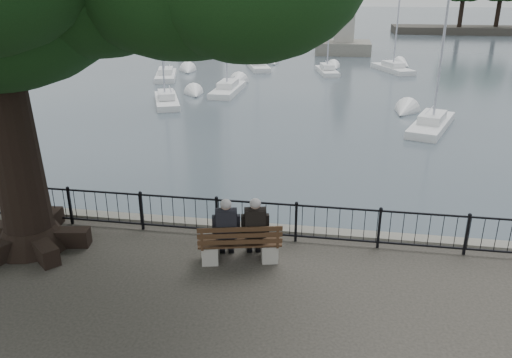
% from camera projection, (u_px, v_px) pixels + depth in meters
% --- Properties ---
extents(harbor, '(260.00, 260.00, 1.20)m').
position_uv_depth(harbor, '(259.00, 246.00, 13.25)').
color(harbor, slate).
rests_on(harbor, ground).
extents(railing, '(22.06, 0.06, 1.00)m').
position_uv_depth(railing, '(256.00, 218.00, 12.41)').
color(railing, black).
rests_on(railing, ground).
extents(bench, '(1.98, 0.99, 1.00)m').
position_uv_depth(bench, '(240.00, 248.00, 11.42)').
color(bench, '#9D978B').
rests_on(bench, ground).
extents(person_left, '(0.57, 0.85, 1.59)m').
position_uv_depth(person_left, '(226.00, 231.00, 11.37)').
color(person_left, black).
rests_on(person_left, ground).
extents(person_right, '(0.57, 0.85, 1.59)m').
position_uv_depth(person_right, '(255.00, 230.00, 11.40)').
color(person_right, black).
rests_on(person_right, ground).
extents(lion_monument, '(5.97, 5.97, 8.82)m').
position_uv_depth(lion_monument, '(344.00, 33.00, 55.54)').
color(lion_monument, slate).
rests_on(lion_monument, ground).
extents(sailboat_a, '(3.08, 5.04, 9.04)m').
position_uv_depth(sailboat_a, '(167.00, 99.00, 31.67)').
color(sailboat_a, white).
rests_on(sailboat_a, ground).
extents(sailboat_b, '(1.60, 5.48, 12.55)m').
position_uv_depth(sailboat_b, '(228.00, 88.00, 35.05)').
color(sailboat_b, white).
rests_on(sailboat_b, ground).
extents(sailboat_c, '(3.24, 5.63, 10.16)m').
position_uv_depth(sailboat_c, '(431.00, 123.00, 26.10)').
color(sailboat_c, white).
rests_on(sailboat_c, ground).
extents(sailboat_e, '(2.99, 5.66, 13.35)m').
position_uv_depth(sailboat_e, '(166.00, 73.00, 40.69)').
color(sailboat_e, white).
rests_on(sailboat_e, ground).
extents(sailboat_f, '(2.32, 4.92, 8.89)m').
position_uv_depth(sailboat_f, '(327.00, 70.00, 43.06)').
color(sailboat_f, white).
rests_on(sailboat_f, ground).
extents(sailboat_g, '(3.59, 5.70, 10.91)m').
position_uv_depth(sailboat_g, '(393.00, 68.00, 44.08)').
color(sailboat_g, white).
rests_on(sailboat_g, ground).
extents(sailboat_h, '(3.11, 5.60, 12.75)m').
position_uv_depth(sailboat_h, '(258.00, 65.00, 45.50)').
color(sailboat_h, white).
rests_on(sailboat_h, ground).
extents(far_shore, '(30.00, 8.60, 9.18)m').
position_uv_depth(far_shore, '(497.00, 8.00, 78.44)').
color(far_shore, '#2C2924').
rests_on(far_shore, ground).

